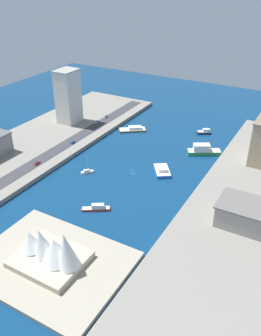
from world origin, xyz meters
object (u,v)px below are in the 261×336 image
hotel_broad_white (68,96)px  hatchback_blue (73,142)px  tugboat_red (96,208)px  opera_landmark (51,251)px  patrol_launch_navy (204,132)px  van_white (97,122)px  sedan_silver (106,117)px  sailboat_small_white (87,172)px  catamaran_blue (162,170)px  pickup_red (37,163)px  traffic_light_waterfront (100,124)px  barge_flat_brown (133,129)px  ferry_green_doubledeck (203,150)px

hotel_broad_white → hatchback_blue: size_ratio=9.88×
tugboat_red → opera_landmark: (-7.01, 44.91, 7.74)m
patrol_launch_navy → van_white: 89.02m
patrol_launch_navy → sedan_silver: (83.83, 16.33, 2.33)m
patrol_launch_navy → sailboat_small_white: sailboat_small_white is taller
catamaran_blue → pickup_red: bearing=25.7°
hatchback_blue → traffic_light_waterfront: bearing=-95.5°
pickup_red → traffic_light_waterfront: bearing=-93.4°
sailboat_small_white → sedan_silver: 90.08m
van_white → pickup_red: bearing=94.0°
catamaran_blue → van_white: bearing=-28.2°
sailboat_small_white → traffic_light_waterfront: (28.82, -58.22, 6.22)m
barge_flat_brown → tugboat_red: size_ratio=1.48×
ferry_green_doubledeck → catamaran_blue: bearing=69.3°
barge_flat_brown → hotel_broad_white: 59.71m
tugboat_red → ferry_green_doubledeck: bearing=-106.8°
traffic_light_waterfront → catamaran_blue: bearing=154.9°
catamaran_blue → opera_landmark: 101.16m
ferry_green_doubledeck → opera_landmark: (21.51, 139.08, 6.27)m
pickup_red → hotel_broad_white: bearing=-69.0°
sedan_silver → patrol_launch_navy: bearing=-169.0°
barge_flat_brown → pickup_red: 89.71m
sailboat_small_white → tugboat_red: 41.67m
patrol_launch_navy → hotel_broad_white: size_ratio=0.27×
tugboat_red → patrol_launch_navy: bearing=-97.7°
barge_flat_brown → ferry_green_doubledeck: 65.09m
patrol_launch_navy → traffic_light_waterfront: (74.29, 39.58, 5.74)m
pickup_red → sailboat_small_white: bearing=-161.4°
hotel_broad_white → pickup_red: hotel_broad_white is taller
sedan_silver → hatchback_blue: bearing=96.7°
tugboat_red → hotel_broad_white: size_ratio=0.35×
ferry_green_doubledeck → patrol_launch_navy: size_ratio=2.08×
tugboat_red → hotel_broad_white: bearing=-45.7°
ferry_green_doubledeck → hatchback_blue: (88.56, 37.06, 0.97)m
ferry_green_doubledeck → opera_landmark: opera_landmark is taller
pickup_red → barge_flat_brown: bearing=-106.5°
hatchback_blue → tugboat_red: bearing=136.4°
sailboat_small_white → van_white: 78.36m
van_white → sedan_silver: sedan_silver is taller
ferry_green_doubledeck → tugboat_red: bearing=73.2°
ferry_green_doubledeck → sailboat_small_white: size_ratio=1.89×
tugboat_red → barge_flat_brown: bearing=-71.4°
barge_flat_brown → van_white: bearing=12.1°
sailboat_small_white → sedan_silver: size_ratio=2.50×
hatchback_blue → traffic_light_waterfront: traffic_light_waterfront is taller
barge_flat_brown → tugboat_red: tugboat_red is taller
ferry_green_doubledeck → tugboat_red: size_ratio=1.63×
pickup_red → opera_landmark: size_ratio=0.15×
patrol_launch_navy → traffic_light_waterfront: traffic_light_waterfront is taller
catamaran_blue → sailboat_small_white: bearing=30.7°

